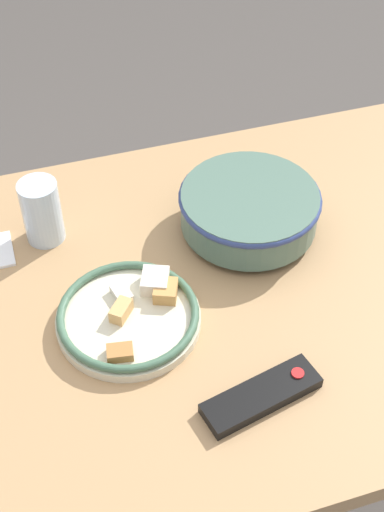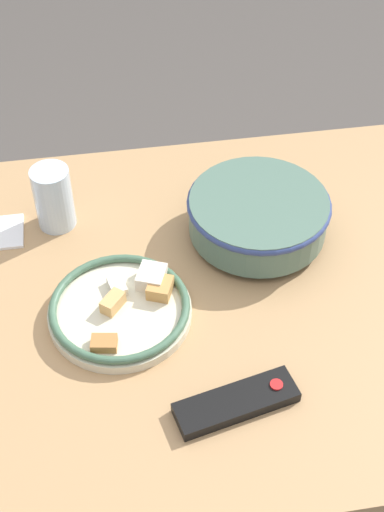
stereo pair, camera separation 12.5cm
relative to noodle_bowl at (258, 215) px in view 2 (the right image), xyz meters
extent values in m
plane|color=#4C4742|center=(0.18, 0.12, -0.81)|extent=(8.00, 8.00, 0.00)
cube|color=tan|center=(0.18, 0.12, -0.07)|extent=(1.30, 0.85, 0.04)
cylinder|color=tan|center=(-0.40, -0.23, -0.45)|extent=(0.06, 0.06, 0.72)
cylinder|color=#4C6B5B|center=(0.00, 0.00, -0.04)|extent=(0.12, 0.12, 0.02)
cylinder|color=#4C6B5B|center=(0.00, 0.00, 0.00)|extent=(0.26, 0.26, 0.07)
cylinder|color=#C67A33|center=(0.00, 0.00, -0.01)|extent=(0.23, 0.23, 0.06)
torus|color=navy|center=(0.00, 0.00, 0.03)|extent=(0.26, 0.26, 0.01)
cylinder|color=beige|center=(0.27, 0.16, -0.04)|extent=(0.24, 0.24, 0.02)
torus|color=#42664C|center=(0.27, 0.16, -0.03)|extent=(0.24, 0.24, 0.01)
cube|color=tan|center=(0.20, 0.13, -0.02)|extent=(0.05, 0.06, 0.03)
cube|color=silver|center=(0.21, 0.11, -0.02)|extent=(0.06, 0.06, 0.03)
cube|color=#B2753D|center=(0.30, 0.23, -0.03)|extent=(0.05, 0.04, 0.02)
cube|color=silver|center=(0.27, 0.11, -0.03)|extent=(0.03, 0.05, 0.02)
cube|color=tan|center=(0.28, 0.15, -0.02)|extent=(0.05, 0.05, 0.02)
cube|color=black|center=(0.11, 0.36, -0.04)|extent=(0.20, 0.10, 0.02)
cylinder|color=red|center=(0.05, 0.35, -0.03)|extent=(0.02, 0.02, 0.00)
cylinder|color=silver|center=(0.37, -0.09, 0.01)|extent=(0.07, 0.07, 0.13)
camera|label=1|loc=(0.40, 0.91, 0.89)|focal=50.00mm
camera|label=2|loc=(0.28, 0.94, 0.89)|focal=50.00mm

